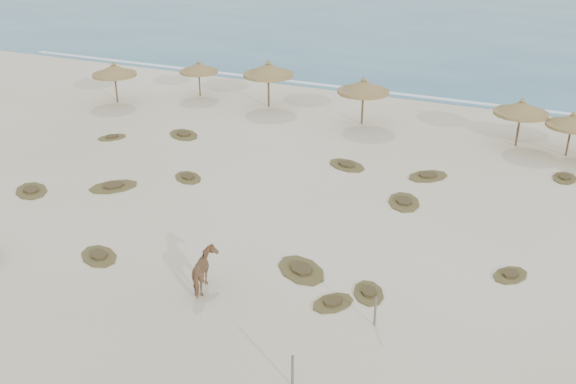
# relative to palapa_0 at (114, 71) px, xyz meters

# --- Properties ---
(ground) EXTENTS (160.00, 160.00, 0.00)m
(ground) POSITION_rel_palapa_0_xyz_m (17.85, -15.75, -2.22)
(ground) COLOR beige
(ground) RESTS_ON ground
(ocean) EXTENTS (200.00, 100.00, 0.01)m
(ocean) POSITION_rel_palapa_0_xyz_m (17.85, 59.25, -2.21)
(ocean) COLOR #295D7C
(ocean) RESTS_ON ground
(foam_line) EXTENTS (70.00, 0.60, 0.01)m
(foam_line) POSITION_rel_palapa_0_xyz_m (17.85, 10.25, -2.21)
(foam_line) COLOR silver
(foam_line) RESTS_ON ground
(palapa_0) EXTENTS (3.65, 3.65, 2.86)m
(palapa_0) POSITION_rel_palapa_0_xyz_m (0.00, 0.00, 0.00)
(palapa_0) COLOR brown
(palapa_0) RESTS_ON ground
(palapa_1) EXTENTS (3.67, 3.67, 2.59)m
(palapa_1) POSITION_rel_palapa_0_xyz_m (4.39, 3.81, -0.21)
(palapa_1) COLOR brown
(palapa_1) RESTS_ON ground
(palapa_2) EXTENTS (4.56, 4.56, 3.22)m
(palapa_2) POSITION_rel_palapa_0_xyz_m (10.08, 3.49, 0.28)
(palapa_2) COLOR brown
(palapa_2) RESTS_ON ground
(palapa_3) EXTENTS (3.91, 3.91, 3.03)m
(palapa_3) POSITION_rel_palapa_0_xyz_m (17.08, 2.60, 0.13)
(palapa_3) COLOR brown
(palapa_3) RESTS_ON ground
(palapa_4) EXTENTS (3.90, 3.90, 2.84)m
(palapa_4) POSITION_rel_palapa_0_xyz_m (26.40, 2.50, -0.01)
(palapa_4) COLOR brown
(palapa_4) RESTS_ON ground
(palapa_5) EXTENTS (3.39, 3.39, 2.54)m
(palapa_5) POSITION_rel_palapa_0_xyz_m (29.11, 2.02, -0.25)
(palapa_5) COLOR brown
(palapa_5) RESTS_ON ground
(horse) EXTENTS (1.36, 1.89, 1.46)m
(horse) POSITION_rel_palapa_0_xyz_m (18.16, -17.83, -1.49)
(horse) COLOR brown
(horse) RESTS_ON ground
(fence_post_near) EXTENTS (0.10, 0.10, 1.09)m
(fence_post_near) POSITION_rel_palapa_0_xyz_m (24.35, -17.35, -1.67)
(fence_post_near) COLOR #6E6252
(fence_post_near) RESTS_ON ground
(fence_post_far) EXTENTS (0.10, 0.10, 1.10)m
(fence_post_far) POSITION_rel_palapa_0_xyz_m (23.13, -21.17, -1.67)
(fence_post_far) COLOR #6E6252
(fence_post_far) RESTS_ON ground
(scrub_0) EXTENTS (2.63, 2.47, 0.16)m
(scrub_0) POSITION_rel_palapa_0_xyz_m (6.01, -14.04, -2.16)
(scrub_0) COLOR brown
(scrub_0) RESTS_ON ground
(scrub_1) EXTENTS (2.71, 2.80, 0.16)m
(scrub_1) POSITION_rel_palapa_0_xyz_m (9.28, -11.96, -2.16)
(scrub_1) COLOR brown
(scrub_1) RESTS_ON ground
(scrub_2) EXTENTS (2.21, 2.06, 0.16)m
(scrub_2) POSITION_rel_palapa_0_xyz_m (11.97, -9.47, -2.16)
(scrub_2) COLOR brown
(scrub_2) RESTS_ON ground
(scrub_3) EXTENTS (2.09, 2.58, 0.16)m
(scrub_3) POSITION_rel_palapa_0_xyz_m (22.67, -7.71, -2.16)
(scrub_3) COLOR brown
(scrub_3) RESTS_ON ground
(scrub_4) EXTENTS (1.65, 1.88, 0.16)m
(scrub_4) POSITION_rel_palapa_0_xyz_m (28.01, -12.29, -2.16)
(scrub_4) COLOR brown
(scrub_4) RESTS_ON ground
(scrub_6) EXTENTS (2.80, 2.56, 0.16)m
(scrub_6) POSITION_rel_palapa_0_xyz_m (8.12, -4.01, -2.16)
(scrub_6) COLOR brown
(scrub_6) RESTS_ON ground
(scrub_7) EXTENTS (2.52, 2.62, 0.16)m
(scrub_7) POSITION_rel_palapa_0_xyz_m (22.94, -4.17, -2.16)
(scrub_7) COLOR brown
(scrub_7) RESTS_ON ground
(scrub_8) EXTENTS (1.87, 2.03, 0.16)m
(scrub_8) POSITION_rel_palapa_0_xyz_m (4.53, -6.19, -2.16)
(scrub_8) COLOR brown
(scrub_8) RESTS_ON ground
(scrub_9) EXTENTS (2.81, 2.64, 0.16)m
(scrub_9) POSITION_rel_palapa_0_xyz_m (20.79, -15.25, -2.16)
(scrub_9) COLOR brown
(scrub_9) RESTS_ON ground
(scrub_10) EXTENTS (1.26, 1.84, 0.16)m
(scrub_10) POSITION_rel_palapa_0_xyz_m (29.26, -1.51, -2.16)
(scrub_10) COLOR brown
(scrub_10) RESTS_ON ground
(scrub_11) EXTENTS (2.32, 2.06, 0.16)m
(scrub_11) POSITION_rel_palapa_0_xyz_m (13.15, -17.65, -2.16)
(scrub_11) COLOR brown
(scrub_11) RESTS_ON ground
(scrub_12) EXTENTS (1.73, 1.93, 0.16)m
(scrub_12) POSITION_rel_palapa_0_xyz_m (22.66, -16.78, -2.16)
(scrub_12) COLOR brown
(scrub_12) RESTS_ON ground
(scrub_13) EXTENTS (2.67, 2.32, 0.16)m
(scrub_13) POSITION_rel_palapa_0_xyz_m (18.68, -4.52, -2.16)
(scrub_13) COLOR brown
(scrub_13) RESTS_ON ground
(scrub_14) EXTENTS (1.69, 1.96, 0.16)m
(scrub_14) POSITION_rel_palapa_0_xyz_m (23.59, -15.67, -2.16)
(scrub_14) COLOR brown
(scrub_14) RESTS_ON ground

